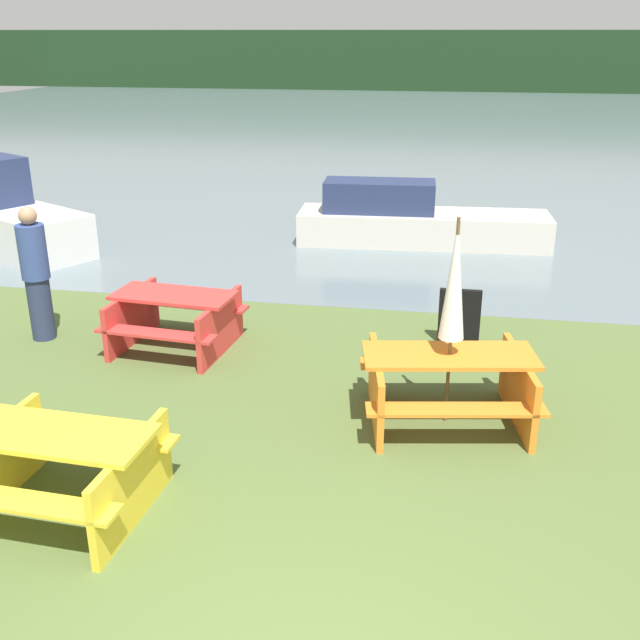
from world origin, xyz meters
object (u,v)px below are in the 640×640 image
person (36,274)px  boat (413,221)px  picnic_table_yellow (62,464)px  boat_second (6,216)px  picnic_table_red (175,316)px  picnic_table_orange (448,381)px  signboard (459,316)px  umbrella_white (455,281)px

person → boat: bearing=51.3°
picnic_table_yellow → boat_second: boat_second is taller
picnic_table_red → person: person is taller
picnic_table_orange → picnic_table_red: (-3.53, 1.39, -0.02)m
picnic_table_red → picnic_table_orange: bearing=-21.4°
picnic_table_yellow → signboard: size_ratio=2.21×
picnic_table_orange → umbrella_white: bearing=0.0°
umbrella_white → boat: umbrella_white is taller
picnic_table_red → boat_second: size_ratio=0.44×
picnic_table_red → umbrella_white: bearing=-21.4°
picnic_table_red → person: bearing=179.8°
picnic_table_yellow → picnic_table_orange: 3.90m
picnic_table_red → signboard: (3.65, 0.82, -0.07)m
picnic_table_orange → boat_second: boat_second is taller
boat_second → person: (2.98, -4.06, 0.29)m
person → picnic_table_orange: bearing=-14.4°
picnic_table_yellow → boat: (2.43, 9.37, -0.01)m
picnic_table_yellow → boat: 9.68m
picnic_table_orange → umbrella_white: (0.00, 0.00, 1.11)m
picnic_table_yellow → umbrella_white: (3.22, 2.20, 1.12)m
picnic_table_orange → umbrella_white: size_ratio=0.90×
person → picnic_table_red: bearing=-0.2°
boat → signboard: 5.05m
picnic_table_yellow → signboard: 5.53m
boat_second → picnic_table_orange: bearing=-3.9°
signboard → picnic_table_yellow: bearing=-127.1°
umbrella_white → boat_second: size_ratio=0.59×
boat → boat_second: 7.81m
picnic_table_orange → signboard: size_ratio=2.66×
person → signboard: size_ratio=2.42×
signboard → boat: bearing=100.4°
umbrella_white → boat: 7.30m
picnic_table_yellow → boat_second: size_ratio=0.44×
picnic_table_red → picnic_table_yellow: bearing=-85.0°
umbrella_white → picnic_table_yellow: bearing=-145.6°
picnic_table_yellow → picnic_table_orange: bearing=34.4°
signboard → umbrella_white: bearing=-93.1°
boat → boat_second: boat_second is taller
picnic_table_red → umbrella_white: 3.96m
picnic_table_red → boat_second: bearing=140.1°
boat_second → person: size_ratio=2.08×
picnic_table_red → boat_second: 6.35m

